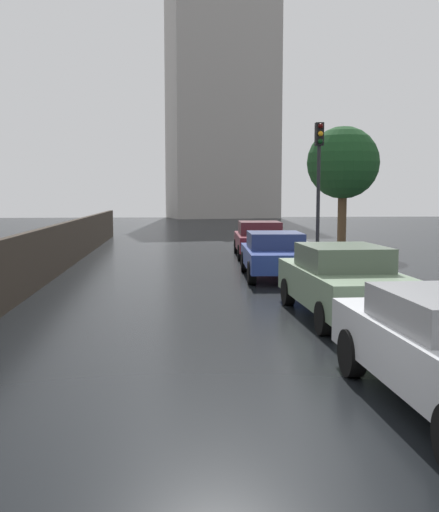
% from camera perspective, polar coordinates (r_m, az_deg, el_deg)
% --- Properties ---
extents(ground, '(120.00, 120.00, 0.00)m').
position_cam_1_polar(ground, '(6.75, 1.81, -15.88)').
color(ground, black).
extents(car_green_near_kerb, '(1.93, 4.50, 1.47)m').
position_cam_1_polar(car_green_near_kerb, '(12.43, 11.72, -2.34)').
color(car_green_near_kerb, slate).
rests_on(car_green_near_kerb, ground).
extents(car_maroon_mid_road, '(2.12, 4.54, 1.42)m').
position_cam_1_polar(car_maroon_mid_road, '(24.27, 3.84, 1.66)').
color(car_maroon_mid_road, maroon).
rests_on(car_maroon_mid_road, ground).
extents(car_blue_far_ahead, '(2.05, 4.38, 1.36)m').
position_cam_1_polar(car_blue_far_ahead, '(18.17, 5.32, 0.21)').
color(car_blue_far_ahead, navy).
rests_on(car_blue_far_ahead, ground).
extents(traffic_light, '(0.26, 0.39, 4.72)m').
position_cam_1_polar(traffic_light, '(20.28, 9.47, 8.31)').
color(traffic_light, black).
rests_on(traffic_light, sidewalk_strip).
extents(street_tree_near, '(3.07, 3.07, 5.40)m').
position_cam_1_polar(street_tree_near, '(26.27, 11.72, 8.66)').
color(street_tree_near, '#4C3823').
rests_on(street_tree_near, ground).
extents(distant_tower, '(12.28, 8.57, 33.74)m').
position_cam_1_polar(distant_tower, '(66.41, 0.25, 16.76)').
color(distant_tower, '#9E9993').
rests_on(distant_tower, ground).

